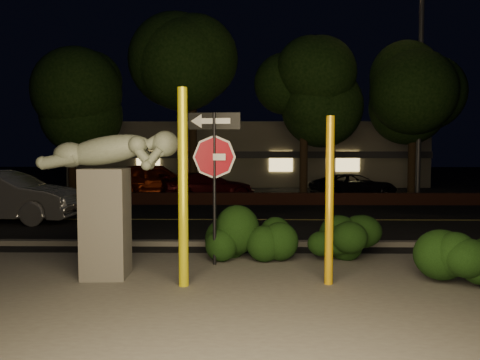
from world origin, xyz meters
The scene contains 24 objects.
ground centered at (0.00, 10.00, 0.00)m, with size 90.00×90.00×0.00m, color black.
patio centered at (0.00, -1.00, 0.01)m, with size 14.00×6.00×0.02m, color #4C4944.
road centered at (0.00, 7.00, 0.01)m, with size 80.00×8.00×0.01m, color black.
lane_marking centered at (0.00, 7.00, 0.02)m, with size 80.00×0.12×0.01m, color #D0C253.
curb centered at (0.00, 2.90, 0.06)m, with size 80.00×0.25×0.12m, color #4C4944.
brick_wall centered at (0.00, 11.30, 0.25)m, with size 40.00×0.35×0.50m, color #4A2218.
parking_lot centered at (0.00, 17.00, 0.01)m, with size 40.00×12.00×0.01m, color black.
building centered at (0.00, 24.99, 2.00)m, with size 22.00×10.20×4.00m.
tree_far_a centered at (-8.00, 13.00, 5.34)m, with size 4.60×4.60×7.43m.
tree_far_b centered at (-2.50, 13.20, 6.05)m, with size 5.20×5.20×8.41m.
tree_far_c centered at (2.50, 12.80, 5.66)m, with size 4.80×4.80×7.84m.
tree_far_d centered at (7.50, 13.30, 5.42)m, with size 4.40×4.40×7.42m.
yellow_pole_left centered at (-1.09, -0.48, 1.65)m, with size 0.17×0.17×3.31m, color yellow.
yellow_pole_right centered at (1.35, -0.34, 1.43)m, with size 0.14×0.14×2.85m, color gold.
signpost centered at (-0.67, 0.98, 2.14)m, with size 1.02×0.15×3.01m.
sculpture centered at (-2.50, 0.07, 1.62)m, with size 2.45×0.80×2.62m.
hedge_center centered at (0.10, 1.45, 0.54)m, with size 2.06×0.96×1.07m, color black.
hedge_right centered at (1.92, 1.35, 0.54)m, with size 1.64×0.88×1.08m, color black.
hedge_far_right centered at (3.63, -0.39, 0.52)m, with size 1.48×0.93×1.03m, color black.
streetlight centered at (7.41, 13.00, 6.51)m, with size 1.53×0.89×10.94m.
silver_sedan centered at (-7.83, 6.47, 0.82)m, with size 1.74×4.98×1.64m, color #B7B8BC.
parked_car_red centered at (-4.44, 14.16, 0.84)m, with size 1.99×4.96×1.69m, color maroon.
parked_car_darkred centered at (-1.82, 13.22, 0.63)m, with size 1.77×4.35×1.26m, color #43080B.
parked_car_dark centered at (5.09, 14.20, 0.58)m, with size 1.91×4.14×1.15m, color black.
Camera 1 is at (-0.03, -8.15, 2.29)m, focal length 35.00 mm.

